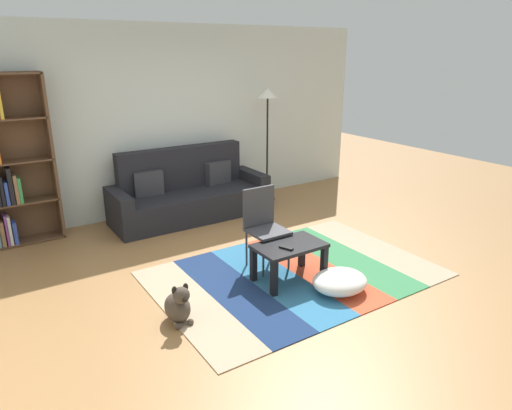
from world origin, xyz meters
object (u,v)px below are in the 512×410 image
(pouf, at_px, (340,282))
(standing_lamp, at_px, (268,108))
(bookshelf, at_px, (2,163))
(tv_remote, at_px, (286,248))
(coffee_table, at_px, (289,251))
(couch, at_px, (189,195))
(dog, at_px, (178,306))
(folding_chair, at_px, (263,221))

(pouf, height_order, standing_lamp, standing_lamp)
(bookshelf, height_order, standing_lamp, bookshelf)
(tv_remote, bearing_deg, coffee_table, 15.83)
(couch, relative_size, dog, 5.69)
(coffee_table, distance_m, dog, 1.32)
(couch, relative_size, bookshelf, 1.08)
(coffee_table, bearing_deg, standing_lamp, 60.34)
(bookshelf, xyz_separation_m, standing_lamp, (3.69, -0.24, 0.44))
(dog, bearing_deg, couch, 62.78)
(dog, distance_m, standing_lamp, 3.92)
(couch, height_order, dog, couch)
(couch, bearing_deg, coffee_table, -89.40)
(coffee_table, relative_size, standing_lamp, 0.41)
(couch, relative_size, folding_chair, 2.51)
(tv_remote, xyz_separation_m, folding_chair, (0.08, 0.53, 0.11))
(coffee_table, distance_m, standing_lamp, 3.03)
(couch, distance_m, folding_chair, 1.95)
(standing_lamp, relative_size, folding_chair, 1.98)
(pouf, xyz_separation_m, folding_chair, (-0.30, 0.94, 0.42))
(pouf, distance_m, tv_remote, 0.64)
(bookshelf, height_order, pouf, bookshelf)
(standing_lamp, distance_m, tv_remote, 3.11)
(pouf, relative_size, tv_remote, 3.87)
(couch, xyz_separation_m, coffee_table, (0.03, -2.39, -0.00))
(bookshelf, height_order, tv_remote, bookshelf)
(coffee_table, bearing_deg, dog, -176.13)
(tv_remote, relative_size, folding_chair, 0.17)
(bookshelf, relative_size, coffee_table, 2.88)
(bookshelf, distance_m, tv_remote, 3.58)
(couch, bearing_deg, folding_chair, -89.81)
(bookshelf, xyz_separation_m, coffee_table, (2.30, -2.68, -0.71))
(coffee_table, height_order, folding_chair, folding_chair)
(coffee_table, relative_size, pouf, 1.25)
(bookshelf, distance_m, pouf, 4.18)
(standing_lamp, bearing_deg, tv_remote, -120.60)
(coffee_table, relative_size, dog, 1.83)
(tv_remote, bearing_deg, bookshelf, 106.76)
(couch, xyz_separation_m, folding_chair, (0.01, -1.94, 0.20))
(pouf, xyz_separation_m, tv_remote, (-0.38, 0.40, 0.31))
(couch, bearing_deg, dog, -117.22)
(coffee_table, relative_size, tv_remote, 4.85)
(tv_remote, bearing_deg, dog, 158.68)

